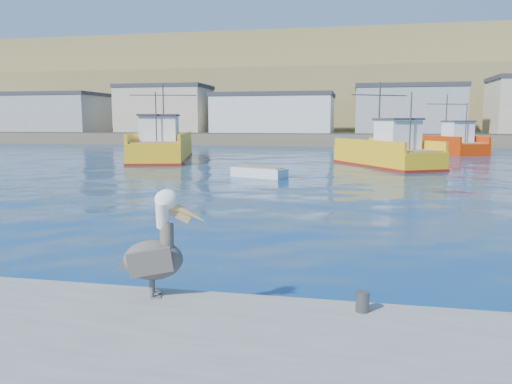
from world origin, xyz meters
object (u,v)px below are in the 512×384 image
trawler_yellow_a (162,147)px  boat_orange (451,143)px  trawler_yellow_b (387,153)px  pelican (156,251)px  skiff_mid (259,173)px

trawler_yellow_a → boat_orange: 29.92m
trawler_yellow_b → pelican: size_ratio=6.05×
trawler_yellow_a → pelican: size_ratio=7.88×
skiff_mid → pelican: pelican is taller
skiff_mid → boat_orange: bearing=59.5°
boat_orange → pelican: (-12.74, -48.05, 0.18)m
trawler_yellow_a → trawler_yellow_b: bearing=-8.7°
pelican → boat_orange: bearing=75.2°
trawler_yellow_a → trawler_yellow_b: 19.10m
trawler_yellow_a → skiff_mid: 16.20m
trawler_yellow_b → skiff_mid: (-7.93, -9.01, -0.74)m
skiff_mid → trawler_yellow_b: bearing=48.6°
trawler_yellow_a → pelican: (13.58, -33.82, 0.11)m
trawler_yellow_b → trawler_yellow_a: bearing=171.3°
boat_orange → trawler_yellow_a: bearing=-151.6°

